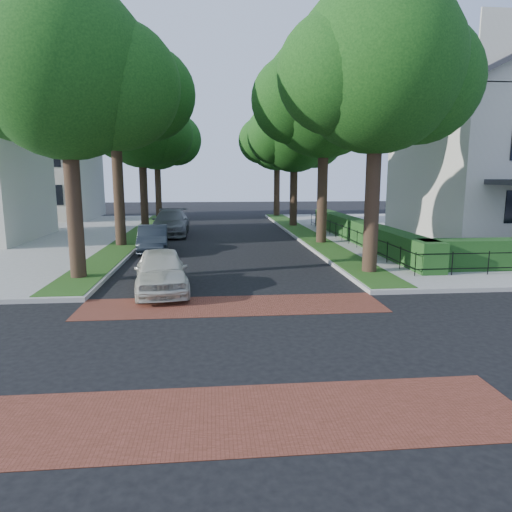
{
  "coord_description": "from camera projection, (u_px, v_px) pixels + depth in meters",
  "views": [
    {
      "loc": [
        -0.55,
        -9.94,
        3.8
      ],
      "look_at": [
        0.64,
        2.61,
        1.6
      ],
      "focal_mm": 32.0,
      "sensor_mm": 36.0,
      "label": 1
    }
  ],
  "objects": [
    {
      "name": "ground",
      "position": [
        239.0,
        345.0,
        10.46
      ],
      "size": [
        120.0,
        120.0,
        0.0
      ],
      "primitive_type": "plane",
      "color": "black",
      "rests_on": "ground"
    },
    {
      "name": "sidewalk_ne",
      "position": [
        510.0,
        232.0,
        30.89
      ],
      "size": [
        30.0,
        30.0,
        0.15
      ],
      "primitive_type": "cube",
      "color": "gray",
      "rests_on": "ground"
    },
    {
      "name": "crosswalk_far",
      "position": [
        233.0,
        306.0,
        13.59
      ],
      "size": [
        9.0,
        2.2,
        0.01
      ],
      "primitive_type": "cube",
      "color": "brown",
      "rests_on": "ground"
    },
    {
      "name": "crosswalk_near",
      "position": [
        251.0,
        416.0,
        7.32
      ],
      "size": [
        9.0,
        2.2,
        0.01
      ],
      "primitive_type": "cube",
      "color": "brown",
      "rests_on": "ground"
    },
    {
      "name": "grass_strip_ne",
      "position": [
        305.0,
        233.0,
        29.66
      ],
      "size": [
        1.6,
        29.8,
        0.02
      ],
      "primitive_type": "cube",
      "color": "#214814",
      "rests_on": "sidewalk_ne"
    },
    {
      "name": "grass_strip_nw",
      "position": [
        136.0,
        235.0,
        28.65
      ],
      "size": [
        1.6,
        29.8,
        0.02
      ],
      "primitive_type": "cube",
      "color": "#214814",
      "rests_on": "sidewalk_nw"
    },
    {
      "name": "tree_right_near",
      "position": [
        378.0,
        71.0,
        16.76
      ],
      "size": [
        7.75,
        6.67,
        10.66
      ],
      "color": "black",
      "rests_on": "sidewalk_ne"
    },
    {
      "name": "tree_right_mid",
      "position": [
        326.0,
        98.0,
        24.56
      ],
      "size": [
        8.25,
        7.09,
        11.22
      ],
      "color": "black",
      "rests_on": "sidewalk_ne"
    },
    {
      "name": "tree_right_far",
      "position": [
        295.0,
        134.0,
        33.54
      ],
      "size": [
        7.25,
        6.23,
        9.74
      ],
      "color": "black",
      "rests_on": "sidewalk_ne"
    },
    {
      "name": "tree_right_back",
      "position": [
        278.0,
        139.0,
        42.31
      ],
      "size": [
        7.5,
        6.45,
        10.2
      ],
      "color": "black",
      "rests_on": "sidewalk_ne"
    },
    {
      "name": "tree_left_near",
      "position": [
        70.0,
        75.0,
        15.79
      ],
      "size": [
        7.5,
        6.45,
        10.2
      ],
      "color": "black",
      "rests_on": "sidewalk_nw"
    },
    {
      "name": "tree_left_mid",
      "position": [
        116.0,
        87.0,
        23.46
      ],
      "size": [
        8.0,
        6.88,
        11.48
      ],
      "color": "black",
      "rests_on": "sidewalk_nw"
    },
    {
      "name": "tree_left_far",
      "position": [
        143.0,
        129.0,
        32.47
      ],
      "size": [
        7.0,
        6.02,
        9.86
      ],
      "color": "black",
      "rests_on": "sidewalk_nw"
    },
    {
      "name": "tree_left_back",
      "position": [
        158.0,
        136.0,
        41.27
      ],
      "size": [
        7.75,
        6.66,
        10.44
      ],
      "color": "black",
      "rests_on": "sidewalk_nw"
    },
    {
      "name": "hedge_main_road",
      "position": [
        359.0,
        231.0,
        25.75
      ],
      "size": [
        1.0,
        18.0,
        1.2
      ],
      "primitive_type": "cube",
      "color": "#1A3F15",
      "rests_on": "sidewalk_ne"
    },
    {
      "name": "fence_main_road",
      "position": [
        346.0,
        234.0,
        25.71
      ],
      "size": [
        0.06,
        18.0,
        0.9
      ],
      "primitive_type": null,
      "color": "black",
      "rests_on": "sidewalk_ne"
    },
    {
      "name": "house_left_far",
      "position": [
        39.0,
        162.0,
        39.52
      ],
      "size": [
        10.0,
        9.0,
        10.14
      ],
      "color": "beige",
      "rests_on": "sidewalk_nw"
    },
    {
      "name": "parked_car_front",
      "position": [
        161.0,
        271.0,
        15.18
      ],
      "size": [
        2.21,
        4.37,
        1.42
      ],
      "primitive_type": "imported",
      "rotation": [
        0.0,
        0.0,
        0.13
      ],
      "color": "beige",
      "rests_on": "ground"
    },
    {
      "name": "parked_car_middle",
      "position": [
        153.0,
        239.0,
        23.19
      ],
      "size": [
        1.78,
        4.2,
        1.35
      ],
      "primitive_type": "imported",
      "rotation": [
        0.0,
        0.0,
        0.09
      ],
      "color": "black",
      "rests_on": "ground"
    },
    {
      "name": "parked_car_rear",
      "position": [
        171.0,
        223.0,
        29.82
      ],
      "size": [
        2.31,
        5.63,
        1.63
      ],
      "primitive_type": "imported",
      "rotation": [
        0.0,
        0.0,
        0.01
      ],
      "color": "slate",
      "rests_on": "ground"
    }
  ]
}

